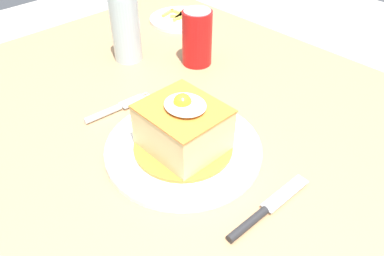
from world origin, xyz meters
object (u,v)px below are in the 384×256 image
Objects in this scene: main_plate at (183,148)px; fork at (113,110)px; knife at (259,215)px; soda_can at (197,38)px; beer_bottle_clear at (124,18)px; side_plate_fries at (181,19)px.

main_plate reaches higher than fork.
knife is 1.33× the size of soda_can.
beer_bottle_clear is at bearing 135.60° from fork.
soda_can is at bearing -33.56° from side_plate_fries.
soda_can is at bearing 131.65° from main_plate.
soda_can is (-0.03, 0.25, 0.06)m from fork.
fork is at bearing -44.40° from beer_bottle_clear.
side_plate_fries is at bearing 146.44° from soda_can.
main_plate is 0.98× the size of beer_bottle_clear.
fork is 0.23m from beer_bottle_clear.
beer_bottle_clear reaches higher than fork.
beer_bottle_clear is 1.56× the size of side_plate_fries.
beer_bottle_clear is (-0.33, 0.13, 0.09)m from main_plate.
main_plate is 0.18m from fork.
fork is 0.26m from soda_can.
main_plate is 1.54× the size of side_plate_fries.
soda_can is 0.16m from beer_bottle_clear.
knife is at bearing 0.99° from fork.
side_plate_fries reaches higher than knife.
soda_can reaches higher than side_plate_fries.
fork is (-0.17, -0.02, -0.00)m from main_plate.
beer_bottle_clear is at bearing 158.82° from main_plate.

